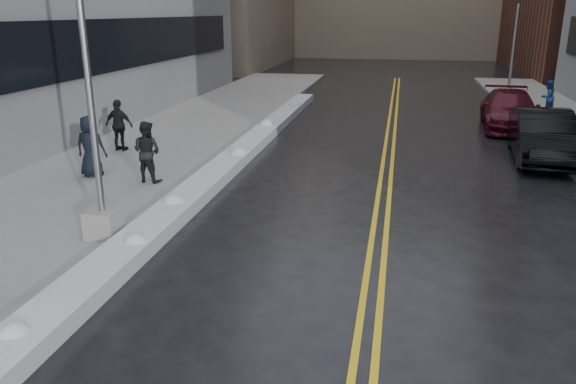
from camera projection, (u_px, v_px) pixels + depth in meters
The scene contains 13 objects.
ground at pixel (224, 302), 9.67m from camera, with size 160.00×160.00×0.00m, color black.
sidewalk_west at pixel (154, 149), 20.05m from camera, with size 5.50×50.00×0.15m, color gray.
lane_line_left at pixel (383, 162), 18.57m from camera, with size 0.12×50.00×0.01m, color gold.
lane_line_right at pixel (392, 163), 18.51m from camera, with size 0.12×50.00×0.01m, color gold.
snow_ridge at pixel (226, 166), 17.54m from camera, with size 0.90×30.00×0.34m, color silver.
lamppost at pixel (93, 127), 11.37m from camera, with size 0.65×0.65×7.62m.
traffic_signal at pixel (514, 38), 29.44m from camera, with size 0.16×0.20×6.00m.
pedestrian_b at pixel (147, 152), 15.76m from camera, with size 0.84×0.66×1.73m, color black.
pedestrian_c at pixel (91, 146), 16.25m from camera, with size 0.88×0.57×1.80m, color black.
pedestrian_d at pixel (119, 125), 19.30m from camera, with size 1.04×0.43×1.77m, color black.
pedestrian_east at pixel (548, 97), 26.28m from camera, with size 0.76×0.59×1.57m, color navy.
car_black at pixel (543, 136), 18.59m from camera, with size 1.76×5.06×1.67m, color black.
car_maroon at pixel (510, 110), 23.78m from camera, with size 2.19×5.39×1.57m, color #440A17.
Camera 1 is at (2.77, -8.24, 4.79)m, focal length 35.00 mm.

